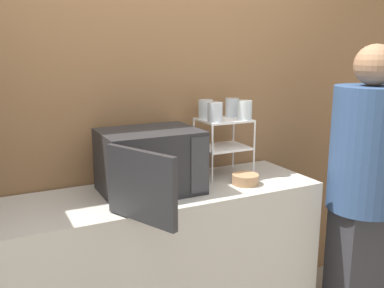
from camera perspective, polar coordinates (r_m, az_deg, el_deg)
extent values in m
cube|color=olive|center=(2.49, -7.13, 3.81)|extent=(8.00, 0.06, 2.60)
cube|color=#B7B2A8|center=(2.48, -4.02, -16.60)|extent=(1.75, 0.55, 0.94)
cube|color=#262628|center=(2.24, -5.65, -2.28)|extent=(0.50, 0.37, 0.33)
cube|color=#B7B2A8|center=(2.06, -5.26, -3.64)|extent=(0.36, 0.01, 0.28)
cube|color=#333338|center=(2.15, 1.08, -2.86)|extent=(0.10, 0.01, 0.29)
cube|color=#262628|center=(1.85, -6.85, -5.61)|extent=(0.19, 0.37, 0.32)
cylinder|color=white|center=(2.36, 2.73, -1.35)|extent=(0.01, 0.01, 0.34)
cylinder|color=white|center=(2.51, 8.29, -0.65)|extent=(0.01, 0.01, 0.34)
cylinder|color=white|center=(2.56, 0.23, -0.25)|extent=(0.01, 0.01, 0.34)
cylinder|color=white|center=(2.69, 5.53, 0.35)|extent=(0.01, 0.01, 0.34)
cube|color=white|center=(2.53, 4.22, -0.45)|extent=(0.28, 0.23, 0.01)
cube|color=white|center=(2.49, 4.28, 3.21)|extent=(0.28, 0.23, 0.01)
cylinder|color=silver|center=(2.39, 3.08, 4.29)|extent=(0.08, 0.08, 0.11)
cylinder|color=silver|center=(2.59, 5.37, 4.89)|extent=(0.08, 0.08, 0.11)
cylinder|color=silver|center=(2.48, 7.03, 4.52)|extent=(0.08, 0.08, 0.11)
cylinder|color=silver|center=(2.50, 1.81, 4.67)|extent=(0.08, 0.08, 0.11)
cylinder|color=#AD7F56|center=(2.41, 7.10, -5.23)|extent=(0.08, 0.08, 0.01)
cylinder|color=#AD7F56|center=(2.40, 7.12, -4.68)|extent=(0.15, 0.15, 0.06)
cube|color=#2D2D33|center=(2.88, 21.09, -15.06)|extent=(0.33, 0.21, 0.76)
cylinder|color=navy|center=(2.63, 22.35, -0.63)|extent=(0.42, 0.42, 0.72)
sphere|color=#936B4C|center=(2.57, 23.24, 9.66)|extent=(0.23, 0.23, 0.23)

